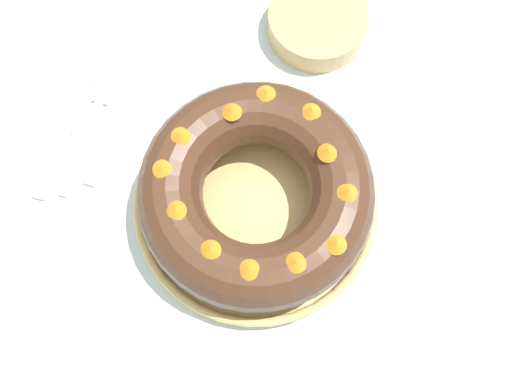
# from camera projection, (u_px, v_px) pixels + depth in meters

# --- Properties ---
(ground_plane) EXTENTS (8.00, 8.00, 0.00)m
(ground_plane) POSITION_uv_depth(u_px,v_px,m) (242.00, 297.00, 1.53)
(ground_plane) COLOR brown
(dining_table) EXTENTS (1.26, 1.12, 0.75)m
(dining_table) POSITION_uv_depth(u_px,v_px,m) (232.00, 241.00, 0.90)
(dining_table) COLOR silver
(dining_table) RESTS_ON ground_plane
(serving_dish) EXTENTS (0.33, 0.33, 0.03)m
(serving_dish) POSITION_uv_depth(u_px,v_px,m) (256.00, 204.00, 0.81)
(serving_dish) COLOR tan
(serving_dish) RESTS_ON dining_table
(bundt_cake) EXTENTS (0.30, 0.30, 0.09)m
(bundt_cake) POSITION_uv_depth(u_px,v_px,m) (256.00, 192.00, 0.76)
(bundt_cake) COLOR #4C2D1E
(bundt_cake) RESTS_ON serving_dish
(fork) EXTENTS (0.02, 0.20, 0.01)m
(fork) POSITION_uv_depth(u_px,v_px,m) (92.00, 121.00, 0.86)
(fork) COLOR white
(fork) RESTS_ON dining_table
(serving_knife) EXTENTS (0.02, 0.23, 0.01)m
(serving_knife) POSITION_uv_depth(u_px,v_px,m) (64.00, 135.00, 0.85)
(serving_knife) COLOR white
(serving_knife) RESTS_ON dining_table
(cake_knife) EXTENTS (0.02, 0.19, 0.01)m
(cake_knife) POSITION_uv_depth(u_px,v_px,m) (110.00, 133.00, 0.85)
(cake_knife) COLOR white
(cake_knife) RESTS_ON dining_table
(side_bowl) EXTENTS (0.15, 0.15, 0.04)m
(side_bowl) POSITION_uv_depth(u_px,v_px,m) (317.00, 23.00, 0.89)
(side_bowl) COLOR tan
(side_bowl) RESTS_ON dining_table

